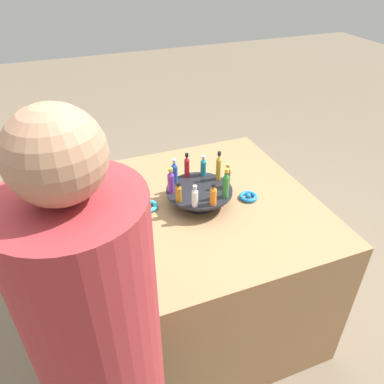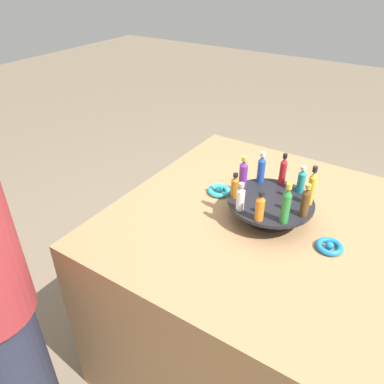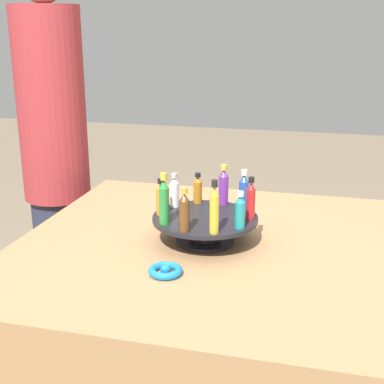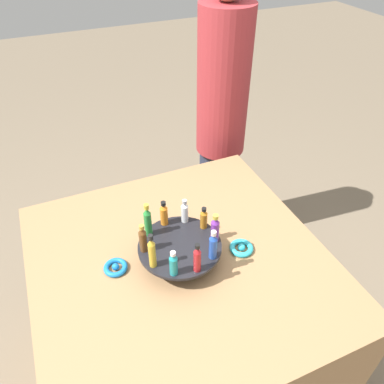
{
  "view_description": "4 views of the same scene",
  "coord_description": "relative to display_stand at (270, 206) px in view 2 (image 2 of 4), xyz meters",
  "views": [
    {
      "loc": [
        -0.55,
        -1.33,
        1.83
      ],
      "look_at": [
        -0.08,
        -0.11,
        0.94
      ],
      "focal_mm": 35.0,
      "sensor_mm": 36.0,
      "label": 1
    },
    {
      "loc": [
        0.37,
        -1.08,
        1.6
      ],
      "look_at": [
        -0.18,
        -0.24,
        0.97
      ],
      "focal_mm": 35.0,
      "sensor_mm": 36.0,
      "label": 2
    },
    {
      "loc": [
        1.43,
        0.32,
        1.39
      ],
      "look_at": [
        -0.04,
        -0.05,
        0.92
      ],
      "focal_mm": 50.0,
      "sensor_mm": 36.0,
      "label": 3
    },
    {
      "loc": [
        0.33,
        0.88,
        1.88
      ],
      "look_at": [
        -0.12,
        -0.17,
        0.95
      ],
      "focal_mm": 35.0,
      "sensor_mm": 36.0,
      "label": 4
    }
  ],
  "objects": [
    {
      "name": "bottle_gold",
      "position": [
        0.12,
        0.05,
        0.09
      ],
      "size": [
        0.03,
        0.03,
        0.15
      ],
      "color": "gold",
      "rests_on": "display_stand"
    },
    {
      "name": "bottle_amber",
      "position": [
        -0.12,
        -0.05,
        0.07
      ],
      "size": [
        0.03,
        0.03,
        0.1
      ],
      "color": "#AD6B19",
      "rests_on": "display_stand"
    },
    {
      "name": "bottle_brown",
      "position": [
        0.13,
        -0.03,
        0.08
      ],
      "size": [
        0.03,
        0.03,
        0.12
      ],
      "color": "brown",
      "rests_on": "display_stand"
    },
    {
      "name": "display_stand",
      "position": [
        0.0,
        0.0,
        0.0
      ],
      "size": [
        0.31,
        0.31,
        0.08
      ],
      "color": "black",
      "rests_on": "party_table"
    },
    {
      "name": "ribbon_bow_blue",
      "position": [
        0.24,
        -0.05,
        -0.04
      ],
      "size": [
        0.09,
        0.09,
        0.03
      ],
      "color": "blue",
      "rests_on": "party_table"
    },
    {
      "name": "bottle_blue",
      "position": [
        -0.09,
        0.1,
        0.08
      ],
      "size": [
        0.03,
        0.03,
        0.13
      ],
      "color": "#234CAD",
      "rests_on": "display_stand"
    },
    {
      "name": "bottle_teal",
      "position": [
        0.07,
        0.11,
        0.07
      ],
      "size": [
        0.03,
        0.03,
        0.11
      ],
      "color": "teal",
      "rests_on": "display_stand"
    },
    {
      "name": "bottle_clear",
      "position": [
        -0.07,
        -0.11,
        0.07
      ],
      "size": [
        0.03,
        0.03,
        0.11
      ],
      "color": "silver",
      "rests_on": "display_stand"
    },
    {
      "name": "ground_plane",
      "position": [
        0.0,
        0.0,
        -0.84
      ],
      "size": [
        12.0,
        12.0,
        0.0
      ],
      "primitive_type": "plane",
      "color": "#756651"
    },
    {
      "name": "party_table",
      "position": [
        0.0,
        0.0,
        -0.45
      ],
      "size": [
        1.09,
        1.09,
        0.78
      ],
      "color": "#9E754C",
      "rests_on": "ground_plane"
    },
    {
      "name": "bottle_red",
      "position": [
        -0.01,
        0.13,
        0.08
      ],
      "size": [
        0.03,
        0.03,
        0.13
      ],
      "color": "#B21E23",
      "rests_on": "display_stand"
    },
    {
      "name": "bottle_purple",
      "position": [
        -0.13,
        0.03,
        0.08
      ],
      "size": [
        0.03,
        0.03,
        0.13
      ],
      "color": "#702D93",
      "rests_on": "display_stand"
    },
    {
      "name": "bottle_orange",
      "position": [
        0.01,
        -0.13,
        0.08
      ],
      "size": [
        0.03,
        0.03,
        0.11
      ],
      "color": "orange",
      "rests_on": "display_stand"
    },
    {
      "name": "bottle_green",
      "position": [
        0.09,
        -0.1,
        0.09
      ],
      "size": [
        0.03,
        0.03,
        0.15
      ],
      "color": "#288438",
      "rests_on": "display_stand"
    },
    {
      "name": "ribbon_bow_teal",
      "position": [
        -0.24,
        0.05,
        -0.04
      ],
      "size": [
        0.09,
        0.09,
        0.03
      ],
      "color": "#2DB7CC",
      "rests_on": "party_table"
    }
  ]
}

